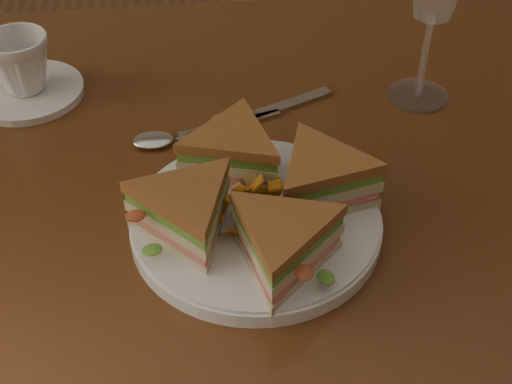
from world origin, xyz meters
TOP-DOWN VIEW (x-y plane):
  - table at (0.00, 0.00)m, footprint 1.20×0.80m
  - plate at (0.05, -0.11)m, footprint 0.25×0.25m
  - sandwich_wedges at (0.05, -0.11)m, footprint 0.29×0.29m
  - crisps_mound at (0.05, -0.11)m, footprint 0.09×0.09m
  - spoon at (-0.03, 0.05)m, footprint 0.18×0.06m
  - knife at (0.07, 0.09)m, footprint 0.20×0.10m
  - saucer at (-0.21, 0.17)m, footprint 0.14×0.14m
  - coffee_cup at (-0.21, 0.17)m, footprint 0.10×0.10m

SIDE VIEW (x-z plane):
  - table at x=0.00m, z-range 0.28..1.03m
  - knife at x=0.07m, z-range 0.75..0.75m
  - spoon at x=-0.03m, z-range 0.75..0.76m
  - saucer at x=-0.21m, z-range 0.75..0.76m
  - plate at x=0.05m, z-range 0.75..0.77m
  - crisps_mound at x=0.05m, z-range 0.77..0.82m
  - sandwich_wedges at x=0.05m, z-range 0.77..0.82m
  - coffee_cup at x=-0.21m, z-range 0.76..0.83m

